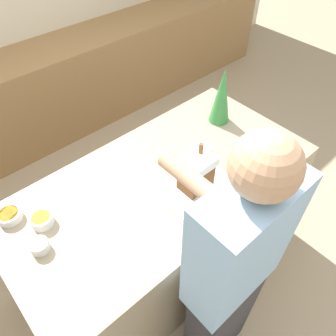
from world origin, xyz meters
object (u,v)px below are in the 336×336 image
at_px(candy_bowl_behind_tray, 9,215).
at_px(candy_bowl_far_left, 39,246).
at_px(candy_bowl_near_tray_right, 203,149).
at_px(baking_tray, 195,187).
at_px(person, 230,276).
at_px(gingerbread_house, 196,172).
at_px(decorative_tree, 222,96).
at_px(candy_bowl_center_rear, 42,220).

bearing_deg(candy_bowl_behind_tray, candy_bowl_far_left, -82.98).
bearing_deg(candy_bowl_near_tray_right, candy_bowl_behind_tray, 164.16).
bearing_deg(baking_tray, person, -117.94).
distance_m(baking_tray, gingerbread_house, 0.12).
distance_m(gingerbread_house, decorative_tree, 0.65).
height_order(baking_tray, candy_bowl_far_left, candy_bowl_far_left).
relative_size(gingerbread_house, person, 0.16).
bearing_deg(baking_tray, candy_bowl_far_left, 165.36).
height_order(baking_tray, decorative_tree, decorative_tree).
xyz_separation_m(decorative_tree, candy_bowl_behind_tray, (-1.42, 0.16, -0.17)).
height_order(gingerbread_house, person, person).
distance_m(candy_bowl_behind_tray, person, 1.15).
relative_size(candy_bowl_far_left, candy_bowl_near_tray_right, 0.99).
bearing_deg(candy_bowl_far_left, baking_tray, -14.64).
height_order(candy_bowl_behind_tray, person, person).
bearing_deg(candy_bowl_far_left, candy_bowl_near_tray_right, -2.38).
bearing_deg(person, gingerbread_house, 62.04).
height_order(candy_bowl_far_left, candy_bowl_near_tray_right, candy_bowl_far_left).
distance_m(candy_bowl_behind_tray, candy_bowl_near_tray_right, 1.15).
relative_size(baking_tray, candy_bowl_far_left, 4.50).
height_order(candy_bowl_center_rear, person, person).
bearing_deg(decorative_tree, baking_tray, -149.63).
bearing_deg(decorative_tree, candy_bowl_behind_tray, 173.54).
relative_size(candy_bowl_behind_tray, person, 0.07).
bearing_deg(gingerbread_house, candy_bowl_behind_tray, 150.63).
bearing_deg(candy_bowl_far_left, person, -50.61).
bearing_deg(candy_bowl_near_tray_right, candy_bowl_center_rear, 170.04).
distance_m(baking_tray, candy_bowl_behind_tray, 0.99).
bearing_deg(person, baking_tray, 62.06).
height_order(candy_bowl_far_left, person, person).
bearing_deg(candy_bowl_far_left, candy_bowl_center_rear, 58.76).
relative_size(baking_tray, candy_bowl_center_rear, 3.59).
relative_size(gingerbread_house, candy_bowl_behind_tray, 2.23).
relative_size(decorative_tree, candy_bowl_far_left, 4.24).
distance_m(decorative_tree, candy_bowl_far_left, 1.40).
xyz_separation_m(candy_bowl_far_left, candy_bowl_near_tray_right, (1.08, -0.04, -0.00)).
relative_size(baking_tray, candy_bowl_near_tray_right, 4.43).
xyz_separation_m(candy_bowl_near_tray_right, person, (-0.50, -0.66, -0.02)).
bearing_deg(candy_bowl_near_tray_right, candy_bowl_far_left, 177.62).
bearing_deg(candy_bowl_center_rear, decorative_tree, -0.93).
height_order(decorative_tree, person, person).
bearing_deg(person, candy_bowl_near_tray_right, 52.65).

